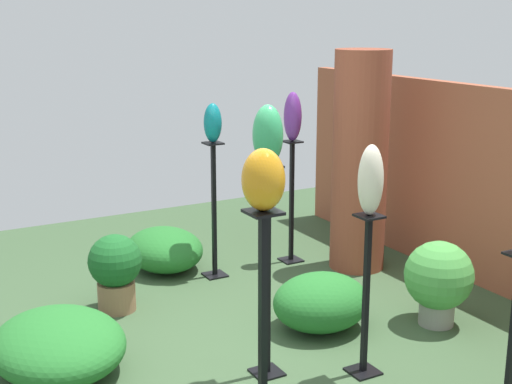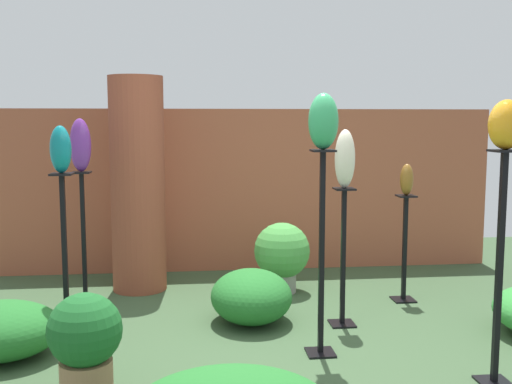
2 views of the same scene
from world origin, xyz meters
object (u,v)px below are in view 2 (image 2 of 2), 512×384
(art_vase_ivory, at_px, (345,159))
(potted_plant_front_left, at_px, (282,253))
(pedestal_violet, at_px, (84,245))
(pedestal_amber, at_px, (499,278))
(art_vase_violet, at_px, (80,145))
(pedestal_jade, at_px, (321,261))
(art_vase_teal, at_px, (61,149))
(pedestal_teal, at_px, (65,264))
(art_vase_amber, at_px, (506,125))
(art_vase_jade, at_px, (323,121))
(pedestal_bronze, at_px, (404,253))
(art_vase_bronze, at_px, (407,180))
(brick_pillar, at_px, (138,185))
(potted_plant_mid_left, at_px, (85,341))

(art_vase_ivory, height_order, potted_plant_front_left, art_vase_ivory)
(pedestal_violet, height_order, pedestal_amber, pedestal_amber)
(art_vase_violet, bearing_deg, potted_plant_front_left, 6.83)
(pedestal_jade, height_order, pedestal_amber, pedestal_amber)
(pedestal_violet, bearing_deg, potted_plant_front_left, 6.83)
(pedestal_violet, distance_m, art_vase_teal, 1.23)
(pedestal_amber, height_order, art_vase_teal, art_vase_teal)
(pedestal_amber, bearing_deg, pedestal_teal, 158.77)
(art_vase_violet, relative_size, potted_plant_front_left, 0.69)
(pedestal_teal, bearing_deg, art_vase_teal, 153.43)
(pedestal_amber, relative_size, art_vase_teal, 4.21)
(art_vase_amber, bearing_deg, art_vase_violet, 145.67)
(art_vase_jade, bearing_deg, pedestal_bronze, 48.48)
(pedestal_bronze, height_order, art_vase_jade, art_vase_jade)
(pedestal_amber, bearing_deg, art_vase_bronze, 88.46)
(brick_pillar, bearing_deg, pedestal_bronze, -14.84)
(pedestal_teal, relative_size, art_vase_ivory, 2.74)
(pedestal_violet, xyz_separation_m, art_vase_jade, (1.87, -1.36, 1.10))
(pedestal_teal, bearing_deg, art_vase_amber, -21.23)
(pedestal_amber, xyz_separation_m, art_vase_teal, (-2.86, 1.11, 0.76))
(potted_plant_front_left, relative_size, potted_plant_mid_left, 1.05)
(art_vase_ivory, bearing_deg, pedestal_bronze, 38.83)
(brick_pillar, relative_size, art_vase_violet, 4.45)
(pedestal_amber, relative_size, art_vase_ivory, 3.19)
(art_vase_jade, bearing_deg, art_vase_violet, 144.06)
(brick_pillar, height_order, pedestal_bronze, brick_pillar)
(art_vase_jade, height_order, art_vase_amber, art_vase_jade)
(pedestal_violet, relative_size, art_vase_teal, 3.44)
(art_vase_jade, bearing_deg, art_vase_ivory, 62.21)
(pedestal_jade, height_order, potted_plant_front_left, pedestal_jade)
(potted_plant_mid_left, bearing_deg, pedestal_amber, -1.11)
(art_vase_teal, relative_size, art_vase_ivory, 0.76)
(art_vase_violet, height_order, potted_plant_mid_left, art_vase_violet)
(art_vase_bronze, distance_m, potted_plant_mid_left, 3.20)
(potted_plant_mid_left, bearing_deg, art_vase_amber, -1.11)
(brick_pillar, bearing_deg, pedestal_jade, -52.10)
(art_vase_violet, relative_size, art_vase_amber, 1.55)
(pedestal_teal, relative_size, pedestal_violet, 1.05)
(art_vase_violet, distance_m, art_vase_ivory, 2.31)
(pedestal_violet, height_order, art_vase_bronze, art_vase_bronze)
(pedestal_amber, relative_size, potted_plant_mid_left, 2.28)
(art_vase_teal, height_order, art_vase_ivory, art_vase_teal)
(pedestal_teal, distance_m, art_vase_amber, 3.24)
(art_vase_violet, distance_m, art_vase_amber, 3.47)
(art_vase_amber, bearing_deg, brick_pillar, 134.87)
(art_vase_ivory, bearing_deg, pedestal_teal, -177.99)
(pedestal_teal, xyz_separation_m, pedestal_violet, (-0.01, 0.85, -0.03))
(art_vase_teal, xyz_separation_m, art_vase_violet, (-0.01, 0.85, -0.00))
(art_vase_jade, bearing_deg, pedestal_amber, -31.11)
(pedestal_bronze, height_order, potted_plant_mid_left, pedestal_bronze)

